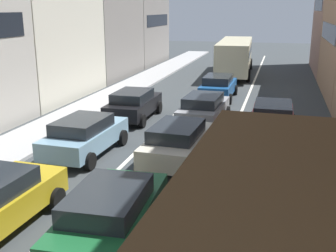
{
  "coord_description": "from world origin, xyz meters",
  "views": [
    {
      "loc": [
        3.61,
        -1.39,
        5.53
      ],
      "look_at": [
        0.0,
        12.0,
        1.6
      ],
      "focal_mm": 44.69,
      "sensor_mm": 36.0,
      "label": 1
    }
  ],
  "objects": [
    {
      "name": "sidewalk_left",
      "position": [
        -6.7,
        20.0,
        0.07
      ],
      "size": [
        2.6,
        64.0,
        0.14
      ],
      "primitive_type": "cube",
      "color": "#A1A1A1",
      "rests_on": "ground"
    },
    {
      "name": "wagon_right_lane_far",
      "position": [
        3.42,
        17.28,
        0.8
      ],
      "size": [
        2.09,
        4.32,
        1.49
      ],
      "rotation": [
        0.0,
        0.0,
        1.58
      ],
      "color": "#A51E1E",
      "rests_on": "ground"
    },
    {
      "name": "removalist_box_truck",
      "position": [
        3.7,
        4.79,
        1.97
      ],
      "size": [
        2.88,
        7.77,
        3.58
      ],
      "rotation": [
        0.0,
        0.0,
        1.54
      ],
      "color": "#A51E1E",
      "rests_on": "ground"
    },
    {
      "name": "building_row_left",
      "position": [
        -12.0,
        22.07,
        5.63
      ],
      "size": [
        7.2,
        43.9,
        13.7
      ],
      "rotation": [
        0.0,
        0.0,
        1.57
      ],
      "color": "tan",
      "rests_on": "ground"
    },
    {
      "name": "lane_stripe_left",
      "position": [
        -1.7,
        20.0,
        0.01
      ],
      "size": [
        0.16,
        60.0,
        0.01
      ],
      "primitive_type": "cube",
      "color": "silver",
      "rests_on": "ground"
    },
    {
      "name": "sedan_left_lane_fourth",
      "position": [
        -3.51,
        18.26,
        0.8
      ],
      "size": [
        2.1,
        4.32,
        1.49
      ],
      "rotation": [
        0.0,
        0.0,
        1.58
      ],
      "color": "black",
      "rests_on": "ground"
    },
    {
      "name": "sedan_centre_lane_fifth",
      "position": [
        -0.08,
        24.37,
        0.8
      ],
      "size": [
        2.08,
        4.31,
        1.49
      ],
      "rotation": [
        0.0,
        0.0,
        1.56
      ],
      "color": "#194C8C",
      "rests_on": "ground"
    },
    {
      "name": "bus_mid_queue_primary",
      "position": [
        -0.17,
        34.31,
        1.76
      ],
      "size": [
        3.21,
        10.62,
        2.9
      ],
      "rotation": [
        0.0,
        0.0,
        1.62
      ],
      "color": "#BFB793",
      "rests_on": "ground"
    },
    {
      "name": "sedan_right_lane_behind_truck",
      "position": [
        3.45,
        11.75,
        0.8
      ],
      "size": [
        2.13,
        4.33,
        1.49
      ],
      "rotation": [
        0.0,
        0.0,
        1.55
      ],
      "color": "silver",
      "rests_on": "ground"
    },
    {
      "name": "sedan_left_lane_third",
      "position": [
        -3.52,
        12.68,
        0.8
      ],
      "size": [
        2.18,
        4.36,
        1.49
      ],
      "rotation": [
        0.0,
        0.0,
        1.54
      ],
      "color": "#759EB7",
      "rests_on": "ground"
    },
    {
      "name": "hatchback_centre_lane_third",
      "position": [
        0.16,
        12.81,
        0.8
      ],
      "size": [
        2.21,
        4.37,
        1.49
      ],
      "rotation": [
        0.0,
        0.0,
        1.53
      ],
      "color": "beige",
      "rests_on": "ground"
    },
    {
      "name": "lane_stripe_right",
      "position": [
        1.7,
        20.0,
        0.01
      ],
      "size": [
        0.16,
        60.0,
        0.01
      ],
      "primitive_type": "cube",
      "color": "silver",
      "rests_on": "ground"
    },
    {
      "name": "sedan_centre_lane_second",
      "position": [
        -0.05,
        6.96,
        0.8
      ],
      "size": [
        2.23,
        4.38,
        1.49
      ],
      "rotation": [
        0.0,
        0.0,
        1.62
      ],
      "color": "#19592D",
      "rests_on": "ground"
    },
    {
      "name": "coupe_centre_lane_fourth",
      "position": [
        0.13,
        18.19,
        0.8
      ],
      "size": [
        2.2,
        4.37,
        1.49
      ],
      "rotation": [
        0.0,
        0.0,
        1.53
      ],
      "color": "gray",
      "rests_on": "ground"
    }
  ]
}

